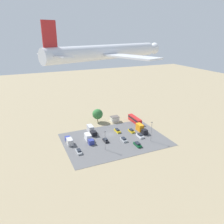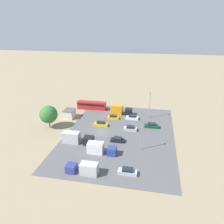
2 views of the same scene
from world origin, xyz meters
name	(u,v)px [view 1 (image 1 of 2)]	position (x,y,z in m)	size (l,w,h in m)	color
ground_plane	(110,134)	(0.00, 0.00, 0.00)	(400.00, 400.00, 0.00)	gray
parking_lot_surface	(115,139)	(0.00, 6.07, 0.04)	(48.08, 33.75, 0.08)	#565659
shed_building	(115,119)	(-9.20, -14.35, 1.61)	(4.63, 3.66, 3.21)	silver
bus	(135,119)	(-19.23, -8.72, 1.79)	(2.45, 11.73, 3.17)	red
parked_car_0	(124,140)	(-3.20, 9.10, 0.72)	(1.90, 4.29, 1.54)	#ADB2B7
parked_car_1	(137,144)	(-6.78, 15.91, 0.74)	(1.92, 4.78, 1.59)	#0C4723
parked_car_2	(117,131)	(-4.69, -1.21, 0.73)	(1.72, 4.79, 1.56)	gold
parked_car_3	(79,151)	(19.20, 11.11, 0.71)	(1.84, 4.49, 1.50)	#ADB2B7
parked_car_4	(106,140)	(4.88, 6.25, 0.68)	(1.75, 4.10, 1.43)	black
parked_car_5	(131,131)	(-11.30, 1.78, 0.67)	(1.81, 4.25, 1.41)	gold
parked_car_6	(140,136)	(-12.35, 8.69, 0.75)	(1.95, 4.51, 1.60)	silver
parked_truck_0	(141,129)	(-16.05, 3.48, 1.73)	(2.46, 8.28, 3.60)	black
parked_truck_1	(91,130)	(7.92, -5.57, 1.59)	(2.51, 9.25, 3.31)	black
parked_truck_2	(69,141)	(20.95, 1.09, 1.37)	(2.40, 7.60, 2.81)	navy
parked_truck_3	(89,138)	(11.96, 2.69, 1.49)	(2.41, 7.87, 3.07)	navy
tree_near_shed	(98,114)	(-0.12, -17.88, 4.79)	(5.94, 5.94, 7.77)	brown
light_pole_lot_centre	(105,140)	(7.94, 13.29, 4.92)	(0.90, 0.28, 8.81)	gray
light_pole_lot_edge	(151,131)	(-14.74, 14.63, 5.41)	(0.90, 0.28, 9.78)	gray
airplane	(109,52)	(18.85, 43.78, 44.20)	(32.92, 27.81, 7.89)	silver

